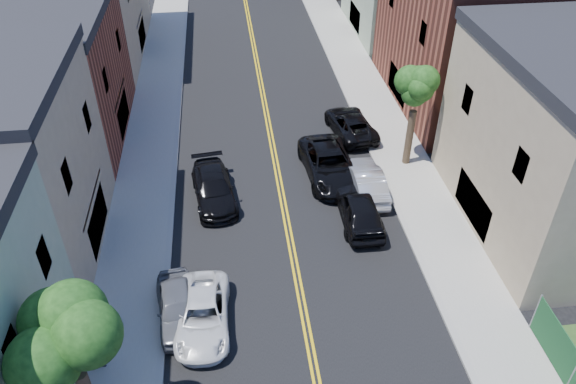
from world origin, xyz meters
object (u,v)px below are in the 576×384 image
object	(u,v)px
white_pickup	(203,315)
grey_car_left	(177,306)
silver_car_right	(366,181)
dark_car_right_far	(351,124)
black_car_right	(359,208)
black_suv_lane	(329,164)
black_car_left	(214,188)
pedestrian_left	(101,347)

from	to	relation	value
white_pickup	grey_car_left	world-z (taller)	grey_car_left
silver_car_right	dark_car_right_far	world-z (taller)	silver_car_right
grey_car_left	black_car_right	size ratio (longest dim) A/B	0.83
grey_car_left	black_suv_lane	bearing A→B (deg)	41.95
black_car_left	grey_car_left	bearing A→B (deg)	-108.52
black_car_right	pedestrian_left	distance (m)	14.35
silver_car_right	dark_car_right_far	bearing A→B (deg)	-94.67
white_pickup	silver_car_right	distance (m)	12.54
black_car_left	black_suv_lane	distance (m)	6.95
white_pickup	black_suv_lane	bearing A→B (deg)	56.54
black_car_left	black_suv_lane	bearing A→B (deg)	4.67
white_pickup	black_suv_lane	size ratio (longest dim) A/B	0.80
black_car_left	black_car_right	bearing A→B (deg)	-27.77
dark_car_right_far	black_suv_lane	xyz separation A→B (m)	(-2.28, -4.67, 0.11)
grey_car_left	black_car_left	size ratio (longest dim) A/B	0.80
silver_car_right	pedestrian_left	bearing A→B (deg)	37.38
white_pickup	pedestrian_left	size ratio (longest dim) A/B	2.55
black_car_left	dark_car_right_far	size ratio (longest dim) A/B	1.01
dark_car_right_far	pedestrian_left	size ratio (longest dim) A/B	2.76
dark_car_right_far	black_car_left	bearing A→B (deg)	26.33
white_pickup	black_suv_lane	world-z (taller)	black_suv_lane
black_car_right	grey_car_left	bearing A→B (deg)	31.21
grey_car_left	pedestrian_left	distance (m)	3.56
grey_car_left	black_car_right	world-z (taller)	black_car_right
white_pickup	grey_car_left	distance (m)	1.24
black_car_right	black_suv_lane	world-z (taller)	black_car_right
grey_car_left	black_suv_lane	xyz separation A→B (m)	(8.50, 9.81, 0.12)
pedestrian_left	grey_car_left	bearing A→B (deg)	-44.68
dark_car_right_far	black_suv_lane	size ratio (longest dim) A/B	0.87
grey_car_left	pedestrian_left	xyz separation A→B (m)	(-2.85, -2.09, 0.38)
pedestrian_left	dark_car_right_far	bearing A→B (deg)	-30.39
dark_car_right_far	black_suv_lane	distance (m)	5.20
black_car_right	dark_car_right_far	world-z (taller)	black_car_right
dark_car_right_far	pedestrian_left	xyz separation A→B (m)	(-13.64, -16.57, 0.37)
dark_car_right_far	black_suv_lane	bearing A→B (deg)	56.47
black_suv_lane	pedestrian_left	world-z (taller)	pedestrian_left
black_car_right	silver_car_right	distance (m)	2.66
silver_car_right	pedestrian_left	size ratio (longest dim) A/B	2.52
grey_car_left	black_car_left	bearing A→B (deg)	71.41
white_pickup	silver_car_right	xyz separation A→B (m)	(9.17, 8.56, 0.11)
white_pickup	black_car_right	world-z (taller)	black_car_right
grey_car_left	dark_car_right_far	world-z (taller)	dark_car_right_far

